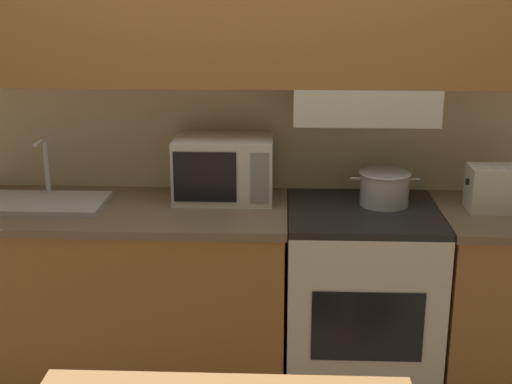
% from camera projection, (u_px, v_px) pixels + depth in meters
% --- Properties ---
extents(ground_plane, '(16.00, 16.00, 0.00)m').
position_uv_depth(ground_plane, '(251.00, 356.00, 3.76)').
color(ground_plane, brown).
extents(wall_back, '(5.06, 0.38, 2.55)m').
position_uv_depth(wall_back, '(253.00, 68.00, 3.26)').
color(wall_back, beige).
rests_on(wall_back, ground_plane).
extents(lower_counter_main, '(1.52, 0.67, 0.93)m').
position_uv_depth(lower_counter_main, '(124.00, 300.00, 3.34)').
color(lower_counter_main, '#A36B38').
rests_on(lower_counter_main, ground_plane).
extents(lower_counter_right_stub, '(0.48, 0.67, 0.93)m').
position_uv_depth(lower_counter_right_stub, '(486.00, 307.00, 3.27)').
color(lower_counter_right_stub, '#A36B38').
rests_on(lower_counter_right_stub, ground_plane).
extents(stove_range, '(0.67, 0.65, 0.93)m').
position_uv_depth(stove_range, '(359.00, 305.00, 3.29)').
color(stove_range, silver).
rests_on(stove_range, ground_plane).
extents(cooking_pot, '(0.31, 0.23, 0.15)m').
position_uv_depth(cooking_pot, '(385.00, 187.00, 3.21)').
color(cooking_pot, '#B7BABF').
rests_on(cooking_pot, stove_range).
extents(microwave, '(0.45, 0.31, 0.29)m').
position_uv_depth(microwave, '(224.00, 169.00, 3.28)').
color(microwave, silver).
rests_on(microwave, lower_counter_main).
extents(toaster, '(0.27, 0.17, 0.20)m').
position_uv_depth(toaster, '(498.00, 188.00, 3.12)').
color(toaster, silver).
rests_on(toaster, lower_counter_right_stub).
extents(sink_basin, '(0.58, 0.33, 0.29)m').
position_uv_depth(sink_basin, '(40.00, 202.00, 3.21)').
color(sink_basin, '#B7BABF').
rests_on(sink_basin, lower_counter_main).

